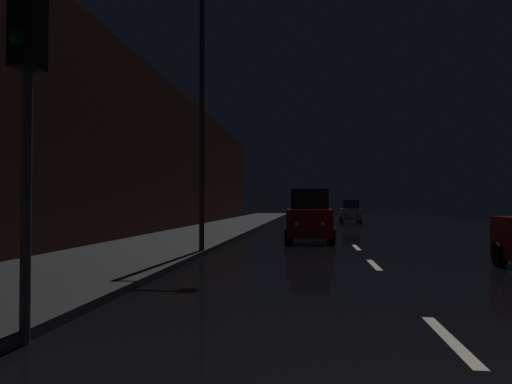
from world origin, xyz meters
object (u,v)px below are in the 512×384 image
object	(u,v)px
traffic_light_near_left	(27,23)
streetlamp_overhead	(215,80)
car_approaching_headlights	(310,217)
car_distant_taillights	(350,212)

from	to	relation	value
traffic_light_near_left	streetlamp_overhead	size ratio (longest dim) A/B	0.60
traffic_light_near_left	car_approaching_headlights	distance (m)	16.63
car_approaching_headlights	car_distant_taillights	xyz separation A→B (m)	(3.37, 21.02, -0.16)
streetlamp_overhead	car_distant_taillights	world-z (taller)	streetlamp_overhead
traffic_light_near_left	car_distant_taillights	bearing A→B (deg)	174.24
traffic_light_near_left	car_distant_taillights	size ratio (longest dim) A/B	1.38
streetlamp_overhead	traffic_light_near_left	bearing A→B (deg)	-91.88
traffic_light_near_left	car_approaching_headlights	bearing A→B (deg)	173.02
car_approaching_headlights	car_distant_taillights	distance (m)	21.29
car_distant_taillights	traffic_light_near_left	bearing A→B (deg)	169.94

